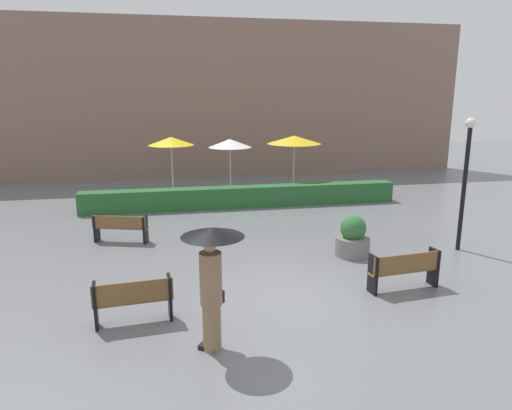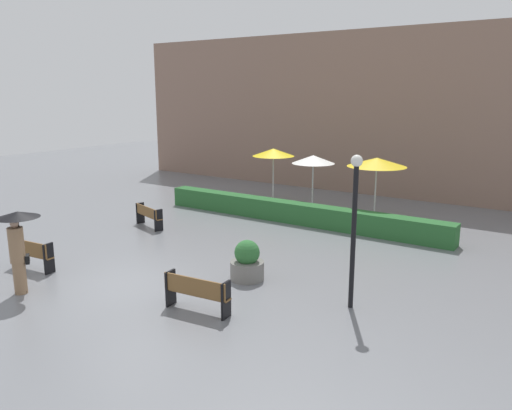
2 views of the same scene
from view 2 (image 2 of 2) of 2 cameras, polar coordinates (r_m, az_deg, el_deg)
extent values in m
plane|color=slate|center=(14.40, -14.39, -8.66)|extent=(60.00, 60.00, 0.00)
cube|color=brown|center=(16.33, -23.82, -5.16)|extent=(1.53, 0.38, 0.04)
cube|color=brown|center=(16.18, -24.28, -4.48)|extent=(1.51, 0.18, 0.43)
cube|color=black|center=(16.86, -25.34, -4.75)|extent=(0.09, 0.34, 0.90)
cube|color=black|center=(15.79, -22.32, -5.60)|extent=(0.09, 0.34, 0.90)
cube|color=brown|center=(12.29, -6.56, -9.92)|extent=(1.73, 0.44, 0.04)
cube|color=brown|center=(12.09, -7.00, -9.12)|extent=(1.71, 0.22, 0.43)
cube|color=black|center=(12.72, -9.61, -9.19)|extent=(0.10, 0.37, 0.89)
cube|color=black|center=(11.87, -3.40, -10.66)|extent=(0.10, 0.37, 0.89)
cube|color=brown|center=(20.01, -11.91, -1.21)|extent=(1.64, 0.72, 0.04)
cube|color=brown|center=(19.90, -12.29, -0.69)|extent=(1.58, 0.53, 0.38)
cube|color=black|center=(20.67, -12.92, -0.87)|extent=(0.16, 0.34, 0.83)
cube|color=black|center=(19.34, -10.93, -1.71)|extent=(0.16, 0.34, 0.83)
cylinder|color=#8C6B4C|center=(14.58, -25.07, -7.44)|extent=(0.32, 0.32, 0.85)
cube|color=black|center=(14.77, -24.92, -8.78)|extent=(0.41, 0.40, 0.08)
cylinder|color=#8C6B4C|center=(14.32, -25.40, -4.09)|extent=(0.38, 0.38, 0.92)
sphere|color=tan|center=(14.18, -25.62, -1.89)|extent=(0.21, 0.21, 0.21)
cube|color=black|center=(14.44, -24.37, -5.57)|extent=(0.29, 0.24, 0.22)
cylinder|color=black|center=(14.22, -25.13, -2.74)|extent=(0.02, 0.02, 0.90)
cone|color=black|center=(14.12, -25.30, -0.98)|extent=(1.08, 1.08, 0.16)
cylinder|color=slate|center=(14.24, -1.00, -7.38)|extent=(0.95, 0.95, 0.52)
sphere|color=#2D6B33|center=(14.07, -1.01, -5.38)|extent=(0.71, 0.71, 0.71)
cylinder|color=black|center=(12.21, 10.92, -3.76)|extent=(0.12, 0.12, 3.47)
sphere|color=white|center=(11.82, 11.29, 4.91)|extent=(0.28, 0.28, 0.28)
cylinder|color=silver|center=(23.65, 1.95, 3.07)|extent=(0.06, 0.06, 2.40)
cone|color=yellow|center=(23.48, 1.97, 5.96)|extent=(1.95, 1.95, 0.35)
cylinder|color=silver|center=(21.86, 6.40, 2.11)|extent=(0.06, 0.06, 2.33)
cone|color=white|center=(21.68, 6.48, 5.14)|extent=(1.83, 1.83, 0.35)
cylinder|color=silver|center=(20.71, 13.30, 1.40)|extent=(0.06, 0.06, 2.43)
cone|color=yellow|center=(20.52, 13.47, 4.73)|extent=(2.33, 2.33, 0.35)
cube|color=#28602D|center=(20.29, 4.46, -0.87)|extent=(12.42, 0.70, 0.81)
cube|color=#846656|center=(26.82, 11.83, 10.10)|extent=(28.00, 1.20, 8.13)
camera|label=1|loc=(12.70, -58.34, 3.05)|focal=32.66mm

